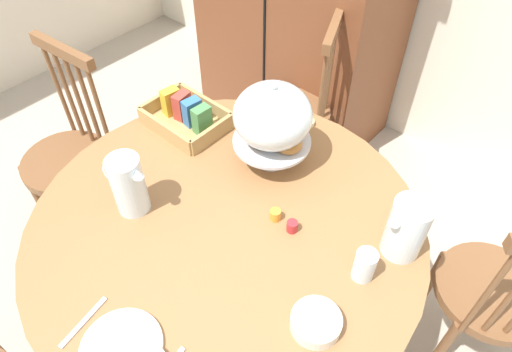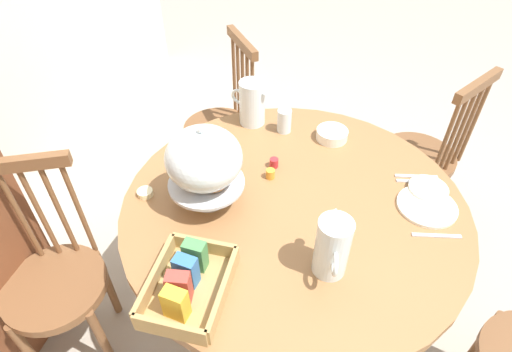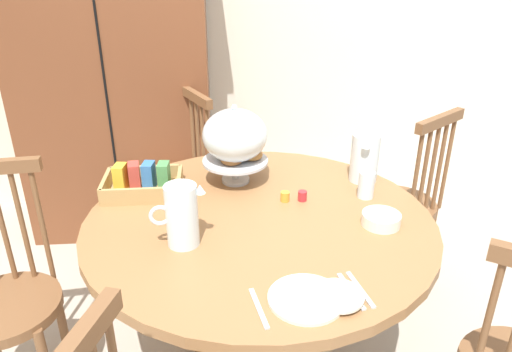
{
  "view_description": "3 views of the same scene",
  "coord_description": "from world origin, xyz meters",
  "px_view_note": "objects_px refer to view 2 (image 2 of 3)",
  "views": [
    {
      "loc": [
        0.67,
        -0.45,
        1.95
      ],
      "look_at": [
        -0.02,
        0.32,
        0.84
      ],
      "focal_mm": 32.35,
      "sensor_mm": 36.0,
      "label": 1
    },
    {
      "loc": [
        -1.13,
        0.05,
        1.87
      ],
      "look_at": [
        -0.02,
        0.32,
        0.84
      ],
      "focal_mm": 29.24,
      "sensor_mm": 36.0,
      "label": 2
    },
    {
      "loc": [
        -0.16,
        -1.39,
        1.64
      ],
      "look_at": [
        -0.02,
        0.32,
        0.84
      ],
      "focal_mm": 33.73,
      "sensor_mm": 36.0,
      "label": 3
    }
  ],
  "objects_px": {
    "windsor_chair_host_seat": "(222,128)",
    "milk_pitcher": "(332,249)",
    "china_plate_large": "(427,206)",
    "dining_table": "(292,235)",
    "china_plate_small": "(428,188)",
    "windsor_chair_far_side": "(421,159)",
    "drinking_glass": "(284,121)",
    "windsor_chair_near_window": "(56,281)",
    "orange_juice_pitcher": "(252,105)",
    "cereal_bowl": "(332,134)",
    "cereal_basket": "(187,283)",
    "pastry_stand_with_dome": "(204,161)",
    "butter_dish": "(145,193)"
  },
  "relations": [
    {
      "from": "dining_table",
      "to": "windsor_chair_near_window",
      "type": "bearing_deg",
      "value": 113.31
    },
    {
      "from": "china_plate_large",
      "to": "butter_dish",
      "type": "relative_size",
      "value": 3.67
    },
    {
      "from": "pastry_stand_with_dome",
      "to": "cereal_basket",
      "type": "distance_m",
      "value": 0.42
    },
    {
      "from": "dining_table",
      "to": "windsor_chair_host_seat",
      "type": "distance_m",
      "value": 0.96
    },
    {
      "from": "dining_table",
      "to": "milk_pitcher",
      "type": "xyz_separation_m",
      "value": [
        -0.27,
        -0.16,
        0.29
      ]
    },
    {
      "from": "windsor_chair_far_side",
      "to": "drinking_glass",
      "type": "xyz_separation_m",
      "value": [
        -0.32,
        0.7,
        0.34
      ]
    },
    {
      "from": "cereal_basket",
      "to": "windsor_chair_near_window",
      "type": "bearing_deg",
      "value": 82.42
    },
    {
      "from": "windsor_chair_near_window",
      "to": "windsor_chair_host_seat",
      "type": "relative_size",
      "value": 1.0
    },
    {
      "from": "windsor_chair_near_window",
      "to": "dining_table",
      "type": "bearing_deg",
      "value": -66.69
    },
    {
      "from": "dining_table",
      "to": "china_plate_small",
      "type": "bearing_deg",
      "value": -70.11
    },
    {
      "from": "windsor_chair_far_side",
      "to": "milk_pitcher",
      "type": "distance_m",
      "value": 1.18
    },
    {
      "from": "dining_table",
      "to": "windsor_chair_near_window",
      "type": "distance_m",
      "value": 0.96
    },
    {
      "from": "windsor_chair_far_side",
      "to": "windsor_chair_host_seat",
      "type": "distance_m",
      "value": 1.12
    },
    {
      "from": "windsor_chair_near_window",
      "to": "china_plate_large",
      "type": "bearing_deg",
      "value": -71.09
    },
    {
      "from": "orange_juice_pitcher",
      "to": "cereal_basket",
      "type": "bearing_deg",
      "value": -178.04
    },
    {
      "from": "windsor_chair_far_side",
      "to": "windsor_chair_host_seat",
      "type": "xyz_separation_m",
      "value": [
        0.02,
        1.12,
        0.0
      ]
    },
    {
      "from": "drinking_glass",
      "to": "china_plate_small",
      "type": "bearing_deg",
      "value": -113.11
    },
    {
      "from": "windsor_chair_host_seat",
      "to": "china_plate_small",
      "type": "relative_size",
      "value": 6.5
    },
    {
      "from": "windsor_chair_near_window",
      "to": "milk_pitcher",
      "type": "xyz_separation_m",
      "value": [
        0.1,
        -1.03,
        0.39
      ]
    },
    {
      "from": "dining_table",
      "to": "windsor_chair_near_window",
      "type": "xyz_separation_m",
      "value": [
        -0.38,
        0.88,
        -0.1
      ]
    },
    {
      "from": "windsor_chair_host_seat",
      "to": "cereal_bowl",
      "type": "distance_m",
      "value": 0.79
    },
    {
      "from": "windsor_chair_far_side",
      "to": "cereal_bowl",
      "type": "relative_size",
      "value": 6.96
    },
    {
      "from": "dining_table",
      "to": "china_plate_small",
      "type": "xyz_separation_m",
      "value": [
        0.18,
        -0.49,
        0.21
      ]
    },
    {
      "from": "china_plate_large",
      "to": "cereal_bowl",
      "type": "distance_m",
      "value": 0.52
    },
    {
      "from": "windsor_chair_near_window",
      "to": "orange_juice_pitcher",
      "type": "distance_m",
      "value": 1.11
    },
    {
      "from": "windsor_chair_near_window",
      "to": "drinking_glass",
      "type": "bearing_deg",
      "value": -42.44
    },
    {
      "from": "cereal_basket",
      "to": "milk_pitcher",
      "type": "bearing_deg",
      "value": -65.58
    },
    {
      "from": "milk_pitcher",
      "to": "drinking_glass",
      "type": "relative_size",
      "value": 1.99
    },
    {
      "from": "windsor_chair_host_seat",
      "to": "china_plate_large",
      "type": "distance_m",
      "value": 1.28
    },
    {
      "from": "windsor_chair_host_seat",
      "to": "milk_pitcher",
      "type": "xyz_separation_m",
      "value": [
        -1.06,
        -0.7,
        0.39
      ]
    },
    {
      "from": "windsor_chair_near_window",
      "to": "milk_pitcher",
      "type": "distance_m",
      "value": 1.11
    },
    {
      "from": "windsor_chair_host_seat",
      "to": "butter_dish",
      "type": "bearing_deg",
      "value": 178.62
    },
    {
      "from": "windsor_chair_far_side",
      "to": "cereal_basket",
      "type": "bearing_deg",
      "value": 146.01
    },
    {
      "from": "milk_pitcher",
      "to": "china_plate_small",
      "type": "height_order",
      "value": "milk_pitcher"
    },
    {
      "from": "dining_table",
      "to": "cereal_basket",
      "type": "relative_size",
      "value": 4.14
    },
    {
      "from": "orange_juice_pitcher",
      "to": "milk_pitcher",
      "type": "height_order",
      "value": "milk_pitcher"
    },
    {
      "from": "windsor_chair_host_seat",
      "to": "orange_juice_pitcher",
      "type": "xyz_separation_m",
      "value": [
        -0.31,
        -0.26,
        0.38
      ]
    },
    {
      "from": "milk_pitcher",
      "to": "drinking_glass",
      "type": "xyz_separation_m",
      "value": [
        0.72,
        0.28,
        -0.04
      ]
    },
    {
      "from": "windsor_chair_near_window",
      "to": "cereal_basket",
      "type": "xyz_separation_m",
      "value": [
        -0.08,
        -0.62,
        0.33
      ]
    },
    {
      "from": "windsor_chair_host_seat",
      "to": "milk_pitcher",
      "type": "relative_size",
      "value": 4.46
    },
    {
      "from": "china_plate_large",
      "to": "dining_table",
      "type": "bearing_deg",
      "value": 100.38
    },
    {
      "from": "windsor_chair_far_side",
      "to": "drinking_glass",
      "type": "relative_size",
      "value": 8.86
    },
    {
      "from": "dining_table",
      "to": "orange_juice_pitcher",
      "type": "height_order",
      "value": "orange_juice_pitcher"
    },
    {
      "from": "pastry_stand_with_dome",
      "to": "china_plate_large",
      "type": "xyz_separation_m",
      "value": [
        0.16,
        -0.8,
        -0.19
      ]
    },
    {
      "from": "china_plate_small",
      "to": "windsor_chair_near_window",
      "type": "bearing_deg",
      "value": 112.1
    },
    {
      "from": "windsor_chair_far_side",
      "to": "china_plate_large",
      "type": "bearing_deg",
      "value": 172.67
    },
    {
      "from": "windsor_chair_host_seat",
      "to": "cereal_bowl",
      "type": "bearing_deg",
      "value": -118.64
    },
    {
      "from": "pastry_stand_with_dome",
      "to": "china_plate_small",
      "type": "relative_size",
      "value": 2.29
    },
    {
      "from": "cereal_basket",
      "to": "cereal_bowl",
      "type": "relative_size",
      "value": 2.26
    },
    {
      "from": "windsor_chair_host_seat",
      "to": "drinking_glass",
      "type": "xyz_separation_m",
      "value": [
        -0.34,
        -0.42,
        0.34
      ]
    }
  ]
}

